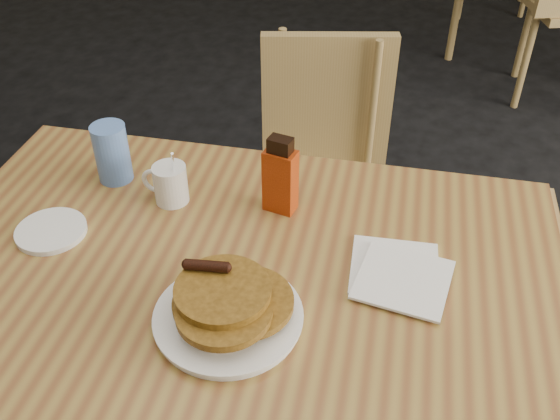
% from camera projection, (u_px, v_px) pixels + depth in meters
% --- Properties ---
extents(main_table, '(1.38, 1.00, 0.75)m').
position_uv_depth(main_table, '(235.00, 284.00, 1.23)').
color(main_table, olive).
rests_on(main_table, floor).
extents(chair_main_far, '(0.50, 0.50, 0.88)m').
position_uv_depth(chair_main_far, '(318.00, 156.00, 1.93)').
color(chair_main_far, '#9D8049').
rests_on(chair_main_far, floor).
extents(pancake_plate, '(0.27, 0.27, 0.10)m').
position_uv_depth(pancake_plate, '(228.00, 309.00, 1.09)').
color(pancake_plate, white).
rests_on(pancake_plate, main_table).
extents(coffee_mug, '(0.11, 0.07, 0.14)m').
position_uv_depth(coffee_mug, '(169.00, 183.00, 1.35)').
color(coffee_mug, white).
rests_on(coffee_mug, main_table).
extents(syrup_bottle, '(0.07, 0.05, 0.18)m').
position_uv_depth(syrup_bottle, '(280.00, 177.00, 1.31)').
color(syrup_bottle, maroon).
rests_on(syrup_bottle, main_table).
extents(napkin_stack, '(0.21, 0.22, 0.01)m').
position_uv_depth(napkin_stack, '(399.00, 274.00, 1.19)').
color(napkin_stack, white).
rests_on(napkin_stack, main_table).
extents(blue_tumbler, '(0.10, 0.10, 0.14)m').
position_uv_depth(blue_tumbler, '(112.00, 153.00, 1.41)').
color(blue_tumbler, '#5881CF').
rests_on(blue_tumbler, main_table).
extents(side_saucer, '(0.17, 0.17, 0.01)m').
position_uv_depth(side_saucer, '(51.00, 231.00, 1.29)').
color(side_saucer, white).
rests_on(side_saucer, main_table).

